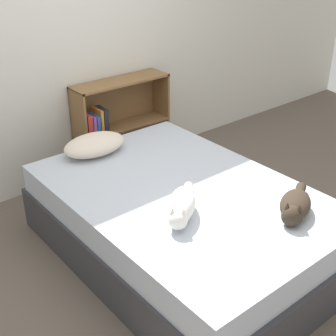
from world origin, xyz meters
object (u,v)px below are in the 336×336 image
Objects in this scene: pillow at (94,145)px; bookshelf at (117,124)px; cat_dark at (295,206)px; cat_light at (181,206)px; bed at (182,223)px.

pillow is 0.54× the size of bookshelf.
bookshelf is (0.55, 0.54, -0.15)m from pillow.
cat_dark is 2.04m from bookshelf.
bookshelf reaches higher than cat_dark.
bookshelf is at bearing -120.64° from cat_dark.
pillow is 1.10× the size of cat_light.
cat_light is at bearing -132.63° from bed.
bed is 4.20× the size of pillow.
pillow is at bearing -135.81° from bookshelf.
bed is at bearing -91.96° from cat_dark.
pillow is at bearing 100.58° from bed.
cat_dark reaches higher than bed.
bookshelf is (0.07, 2.03, -0.13)m from cat_dark.
bed is 0.80m from cat_dark.
pillow is (-0.16, 0.84, 0.34)m from bed.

